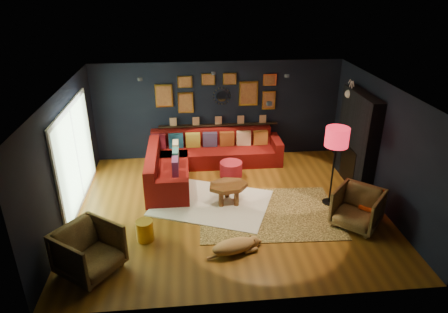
{
  "coord_description": "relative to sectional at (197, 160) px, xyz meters",
  "views": [
    {
      "loc": [
        -0.84,
        -7.36,
        4.61
      ],
      "look_at": [
        -0.08,
        0.3,
        1.08
      ],
      "focal_mm": 32.0,
      "sensor_mm": 36.0,
      "label": 1
    }
  ],
  "objects": [
    {
      "name": "floor",
      "position": [
        0.61,
        -1.81,
        -0.32
      ],
      "size": [
        6.5,
        6.5,
        0.0
      ],
      "primitive_type": "plane",
      "color": "brown",
      "rests_on": "ground"
    },
    {
      "name": "dog",
      "position": [
        0.53,
        -3.36,
        -0.13
      ],
      "size": [
        1.22,
        0.83,
        0.35
      ],
      "primitive_type": null,
      "rotation": [
        0.0,
        0.0,
        0.27
      ],
      "color": "#B38948",
      "rests_on": "leopard_rug"
    },
    {
      "name": "fireplace",
      "position": [
        3.71,
        -0.91,
        0.7
      ],
      "size": [
        0.31,
        1.6,
        2.2
      ],
      "color": "black",
      "rests_on": "ground"
    },
    {
      "name": "room_walls",
      "position": [
        0.61,
        -1.81,
        1.27
      ],
      "size": [
        6.5,
        6.5,
        6.5
      ],
      "color": "black",
      "rests_on": "ground"
    },
    {
      "name": "coffee_table",
      "position": [
        0.61,
        -1.64,
        0.06
      ],
      "size": [
        0.98,
        0.8,
        0.44
      ],
      "rotation": [
        0.0,
        0.0,
        0.16
      ],
      "color": "brown",
      "rests_on": "shag_rug"
    },
    {
      "name": "sectional",
      "position": [
        0.0,
        0.0,
        0.0
      ],
      "size": [
        3.41,
        2.69,
        0.86
      ],
      "color": "maroon",
      "rests_on": "ground"
    },
    {
      "name": "leopard_rug",
      "position": [
        1.41,
        -2.14,
        -0.31
      ],
      "size": [
        2.98,
        2.19,
        0.02
      ],
      "primitive_type": "cube",
      "rotation": [
        0.0,
        0.0,
        -0.05
      ],
      "color": "tan",
      "rests_on": "ground"
    },
    {
      "name": "ledge",
      "position": [
        0.61,
        0.87,
        0.6
      ],
      "size": [
        3.2,
        0.12,
        0.04
      ],
      "primitive_type": "cube",
      "color": "black",
      "rests_on": "room_walls"
    },
    {
      "name": "pouf",
      "position": [
        0.81,
        -0.4,
        -0.11
      ],
      "size": [
        0.56,
        0.56,
        0.36
      ],
      "primitive_type": "cylinder",
      "color": "#A61B29",
      "rests_on": "shag_rug"
    },
    {
      "name": "ceiling_spots",
      "position": [
        0.61,
        -1.01,
        2.24
      ],
      "size": [
        3.3,
        2.5,
        0.06
      ],
      "color": "black",
      "rests_on": "room_walls"
    },
    {
      "name": "gallery_wall",
      "position": [
        0.6,
        0.91,
        1.48
      ],
      "size": [
        3.15,
        0.04,
        1.02
      ],
      "color": "gold",
      "rests_on": "room_walls"
    },
    {
      "name": "gold_stool",
      "position": [
        -1.1,
        -2.81,
        -0.12
      ],
      "size": [
        0.33,
        0.33,
        0.41
      ],
      "primitive_type": "cylinder",
      "color": "gold",
      "rests_on": "ground"
    },
    {
      "name": "sunburst_mirror",
      "position": [
        0.71,
        0.91,
        1.38
      ],
      "size": [
        0.47,
        0.16,
        0.47
      ],
      "color": "silver",
      "rests_on": "room_walls"
    },
    {
      "name": "floor_lamp",
      "position": [
        2.82,
        -1.86,
        1.18
      ],
      "size": [
        0.49,
        0.49,
        1.77
      ],
      "color": "black",
      "rests_on": "ground"
    },
    {
      "name": "shag_rug",
      "position": [
        0.25,
        -1.62,
        -0.31
      ],
      "size": [
        2.9,
        2.54,
        0.03
      ],
      "primitive_type": "cube",
      "rotation": [
        0.0,
        0.0,
        -0.39
      ],
      "color": "beige",
      "rests_on": "ground"
    },
    {
      "name": "deer_head",
      "position": [
        3.75,
        -0.41,
        1.73
      ],
      "size": [
        0.5,
        0.28,
        0.45
      ],
      "color": "white",
      "rests_on": "fireplace"
    },
    {
      "name": "armchair_left",
      "position": [
        -1.94,
        -3.61,
        0.14
      ],
      "size": [
        1.21,
        1.23,
        0.93
      ],
      "primitive_type": "imported",
      "rotation": [
        0.0,
        0.0,
        0.92
      ],
      "color": "tan",
      "rests_on": "ground"
    },
    {
      "name": "orange_chair",
      "position": [
        3.41,
        -2.61,
        0.12
      ],
      "size": [
        0.5,
        0.5,
        0.75
      ],
      "rotation": [
        0.0,
        0.0,
        -0.76
      ],
      "color": "black",
      "rests_on": "ground"
    },
    {
      "name": "armchair_right",
      "position": [
        3.06,
        -2.72,
        0.11
      ],
      "size": [
        1.16,
        1.15,
        0.87
      ],
      "primitive_type": "imported",
      "rotation": [
        0.0,
        0.0,
        -0.74
      ],
      "color": "tan",
      "rests_on": "ground"
    },
    {
      "name": "sliding_door",
      "position": [
        -2.6,
        -1.21,
        0.78
      ],
      "size": [
        0.06,
        2.8,
        2.2
      ],
      "color": "white",
      "rests_on": "ground"
    }
  ]
}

